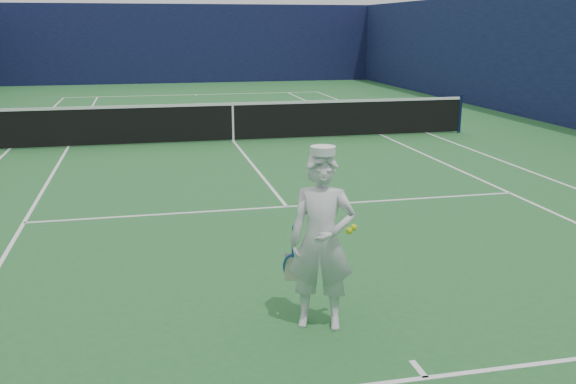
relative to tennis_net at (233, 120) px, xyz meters
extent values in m
plane|color=#24602C|center=(0.00, 0.00, -0.55)|extent=(80.00, 80.00, 0.00)
cube|color=white|center=(0.00, 11.88, -0.55)|extent=(11.03, 0.06, 0.01)
cube|color=white|center=(0.00, -11.88, -0.55)|extent=(11.03, 0.06, 0.01)
cube|color=white|center=(-5.49, 0.00, -0.55)|extent=(0.06, 23.83, 0.01)
cube|color=white|center=(5.49, 0.00, -0.55)|extent=(0.06, 23.83, 0.01)
cube|color=white|center=(-4.12, 0.00, -0.55)|extent=(0.06, 23.77, 0.01)
cube|color=white|center=(4.12, 0.00, -0.55)|extent=(0.06, 23.77, 0.01)
cube|color=white|center=(0.00, 6.40, -0.55)|extent=(8.23, 0.06, 0.01)
cube|color=white|center=(0.00, -6.40, -0.55)|extent=(8.23, 0.06, 0.01)
cube|color=white|center=(0.00, 0.00, -0.55)|extent=(0.06, 12.80, 0.01)
cube|color=white|center=(0.00, 11.73, -0.55)|extent=(0.06, 0.30, 0.01)
cube|color=white|center=(0.00, -11.73, -0.55)|extent=(0.06, 0.30, 0.01)
cube|color=#0E1234|center=(0.00, 18.00, 1.45)|extent=(20.12, 0.12, 4.00)
cylinder|color=#141E4C|center=(6.40, 0.00, -0.02)|extent=(0.09, 0.09, 1.07)
cube|color=black|center=(0.00, 0.00, -0.05)|extent=(12.79, 0.02, 0.92)
cube|color=white|center=(0.00, 0.00, 0.42)|extent=(12.79, 0.04, 0.07)
cube|color=white|center=(0.00, 0.00, -0.08)|extent=(0.05, 0.03, 0.94)
imported|color=white|center=(-0.61, -10.70, 0.33)|extent=(0.75, 0.61, 1.77)
cylinder|color=white|center=(-0.61, -10.70, 1.23)|extent=(0.24, 0.24, 0.08)
cube|color=white|center=(-0.56, -10.58, 1.20)|extent=(0.20, 0.15, 0.02)
cylinder|color=navy|center=(-0.84, -10.54, 0.36)|extent=(0.06, 0.10, 0.22)
cube|color=#1A4091|center=(-0.84, -10.48, 0.18)|extent=(0.03, 0.03, 0.14)
torus|color=#1A4091|center=(-0.80, -10.42, -0.03)|extent=(0.31, 0.19, 0.29)
cube|color=beige|center=(-0.80, -10.42, -0.03)|extent=(0.21, 0.08, 0.30)
sphere|color=#D0E81A|center=(-0.33, -10.70, 0.42)|extent=(0.07, 0.07, 0.07)
sphere|color=#D0E81A|center=(-0.28, -10.69, 0.45)|extent=(0.07, 0.07, 0.07)
camera|label=1|loc=(-2.22, -16.41, 2.37)|focal=40.00mm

